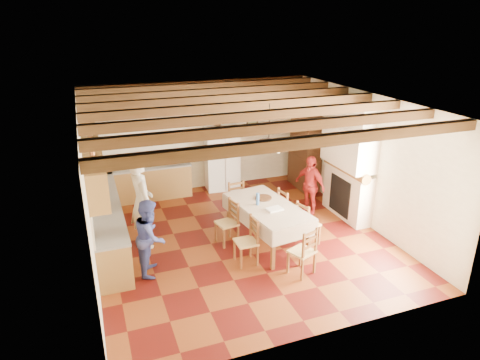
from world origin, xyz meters
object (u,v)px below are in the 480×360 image
Objects in this scene: dining_table at (267,209)px; person_woman_blue at (150,237)px; chair_right_near at (308,223)px; chair_right_far at (289,209)px; hutch at (305,151)px; microwave at (177,158)px; chair_left_near at (246,241)px; chair_left_far at (227,222)px; chair_end_far at (239,203)px; chair_end_near at (302,250)px; person_woman_red at (310,185)px; person_man at (142,202)px; refrigerator at (221,157)px.

dining_table is 1.48× the size of person_woman_blue.
chair_right_near is 0.78m from chair_right_far.
hutch reaches higher than microwave.
person_woman_blue reaches higher than chair_left_near.
chair_left_near is 0.89m from chair_left_far.
dining_table is 3.53m from microwave.
chair_end_near is at bearing -85.55° from chair_end_far.
dining_table is at bearing -77.79° from person_woman_red.
chair_right_near is 0.49× the size of person_man.
person_woman_blue is 4.20m from person_woman_red.
person_woman_red is at bearing 32.92° from dining_table.
hutch reaches higher than refrigerator.
chair_right_near is 0.65× the size of person_woman_red.
chair_end_near is at bearing 20.53° from chair_left_far.
person_man is at bearing -130.66° from refrigerator.
chair_left_near reaches higher than dining_table.
chair_left_near is (-2.99, -3.23, -0.57)m from hutch.
chair_right_far is at bearing -6.94° from chair_right_near.
microwave is at bearing -172.98° from refrigerator.
chair_right_far is 0.65× the size of person_woman_blue.
chair_left_far is at bearing 57.52° from chair_right_near.
refrigerator is 3.51× the size of microwave.
person_woman_red is at bearing -143.82° from chair_end_near.
person_woman_blue is (-4.75, -2.88, -0.31)m from hutch.
chair_end_near is (-2.14, -3.92, -0.57)m from hutch.
chair_left_far is 1.00× the size of chair_right_far.
person_woman_blue is at bearing -174.60° from dining_table.
chair_end_near is at bearing -140.22° from person_man.
chair_left_near is at bearing 119.99° from chair_right_far.
dining_table is 1.32m from chair_end_near.
chair_end_far is 2.33m from person_man.
person_woman_blue is at bearing -101.60° from chair_left_near.
chair_right_near is 4.16m from microwave.
refrigerator is 1.27m from microwave.
refrigerator is 0.83× the size of dining_table.
hutch is at bearing -38.42° from chair_right_near.
microwave is (-0.37, 3.02, 0.56)m from chair_left_far.
person_woman_blue is (-3.27, 0.06, 0.25)m from chair_right_near.
dining_table is at bearing -70.42° from microwave.
refrigerator is 3.60m from person_man.
refrigerator is at bearing -111.47° from chair_end_near.
chair_left_far is 1.00× the size of chair_right_near.
microwave is (-1.15, 3.33, 0.24)m from dining_table.
chair_right_far is at bearing -77.84° from person_woman_red.
chair_right_far is at bearing 32.97° from dining_table.
chair_end_far is at bearing -42.15° from person_woman_blue.
chair_left_near is (-0.79, -3.97, -0.42)m from refrigerator.
chair_end_near and chair_end_far have the same top height.
chair_right_far and chair_end_near have the same top height.
hutch is 3.34m from chair_right_near.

